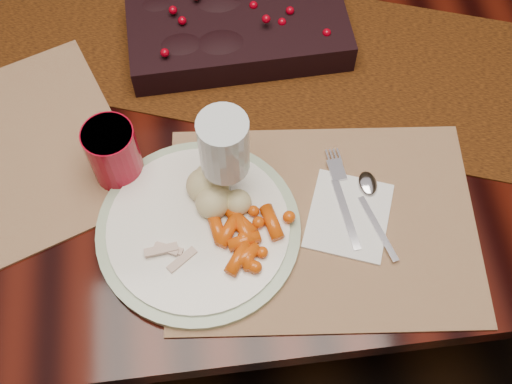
{
  "coord_description": "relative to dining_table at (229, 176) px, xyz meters",
  "views": [
    {
      "loc": [
        -0.03,
        -0.7,
        1.59
      ],
      "look_at": [
        0.03,
        -0.28,
        0.8
      ],
      "focal_mm": 45.0,
      "sensor_mm": 36.0,
      "label": 1
    }
  ],
  "objects": [
    {
      "name": "centerpiece",
      "position": [
        0.03,
        0.04,
        0.41
      ],
      "size": [
        0.36,
        0.2,
        0.07
      ],
      "primitive_type": null,
      "rotation": [
        0.0,
        0.0,
        0.03
      ],
      "color": "black",
      "rests_on": "table_runner"
    },
    {
      "name": "napkin",
      "position": [
        0.16,
        -0.31,
        0.38
      ],
      "size": [
        0.15,
        0.16,
        0.0
      ],
      "primitive_type": "cube",
      "rotation": [
        0.0,
        0.0,
        -0.37
      ],
      "color": "white",
      "rests_on": "placemat_main"
    },
    {
      "name": "table_runner",
      "position": [
        -0.05,
        0.06,
        0.38
      ],
      "size": [
        1.59,
        0.84,
        0.0
      ],
      "primitive_type": "cube",
      "rotation": [
        0.0,
        0.0,
        -0.35
      ],
      "color": "#442409",
      "rests_on": "dining_table"
    },
    {
      "name": "spoon",
      "position": [
        0.19,
        -0.31,
        0.39
      ],
      "size": [
        0.06,
        0.14,
        0.0
      ],
      "primitive_type": null,
      "rotation": [
        0.0,
        0.0,
        0.27
      ],
      "color": "silver",
      "rests_on": "napkin"
    },
    {
      "name": "turkey_shreds",
      "position": [
        -0.1,
        -0.34,
        0.4
      ],
      "size": [
        0.08,
        0.07,
        0.02
      ],
      "primitive_type": null,
      "rotation": [
        0.0,
        0.0,
        -0.12
      ],
      "color": "tan",
      "rests_on": "dinner_plate"
    },
    {
      "name": "red_cup",
      "position": [
        -0.17,
        -0.19,
        0.43
      ],
      "size": [
        0.1,
        0.1,
        0.1
      ],
      "primitive_type": "cylinder",
      "rotation": [
        0.0,
        0.0,
        0.35
      ],
      "color": "maroon",
      "rests_on": "placemat_main"
    },
    {
      "name": "dinner_plate",
      "position": [
        -0.06,
        -0.3,
        0.39
      ],
      "size": [
        0.37,
        0.37,
        0.02
      ],
      "primitive_type": "cylinder",
      "rotation": [
        0.0,
        0.0,
        -0.33
      ],
      "color": "white",
      "rests_on": "placemat_main"
    },
    {
      "name": "fork",
      "position": [
        0.15,
        -0.29,
        0.39
      ],
      "size": [
        0.04,
        0.15,
        0.0
      ],
      "primitive_type": null,
      "rotation": [
        0.0,
        0.0,
        0.1
      ],
      "color": "white",
      "rests_on": "napkin"
    },
    {
      "name": "mashed_potatoes",
      "position": [
        -0.02,
        -0.26,
        0.42
      ],
      "size": [
        0.09,
        0.08,
        0.05
      ],
      "primitive_type": null,
      "rotation": [
        0.0,
        0.0,
        0.06
      ],
      "color": "#C6BB92",
      "rests_on": "dinner_plate"
    },
    {
      "name": "baby_carrots",
      "position": [
        -0.0,
        -0.33,
        0.4
      ],
      "size": [
        0.12,
        0.11,
        0.02
      ],
      "primitive_type": null,
      "rotation": [
        0.0,
        0.0,
        -0.26
      ],
      "color": "#D24909",
      "rests_on": "dinner_plate"
    },
    {
      "name": "wine_glass",
      "position": [
        -0.01,
        -0.25,
        0.47
      ],
      "size": [
        0.07,
        0.07,
        0.19
      ],
      "primitive_type": null,
      "rotation": [
        0.0,
        0.0,
        -0.06
      ],
      "color": "#BBBDC0",
      "rests_on": "dining_table"
    },
    {
      "name": "placemat_main",
      "position": [
        0.12,
        -0.31,
        0.38
      ],
      "size": [
        0.47,
        0.37,
        0.0
      ],
      "primitive_type": "cube",
      "rotation": [
        0.0,
        0.0,
        -0.1
      ],
      "color": "#9D7359",
      "rests_on": "dining_table"
    },
    {
      "name": "floor",
      "position": [
        0.0,
        0.0,
        -0.38
      ],
      "size": [
        5.0,
        5.0,
        0.0
      ],
      "primitive_type": "plane",
      "color": "black",
      "rests_on": "ground"
    },
    {
      "name": "dining_table",
      "position": [
        0.0,
        0.0,
        0.0
      ],
      "size": [
        1.8,
        1.0,
        0.75
      ],
      "primitive_type": "cube",
      "color": "black",
      "rests_on": "floor"
    }
  ]
}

